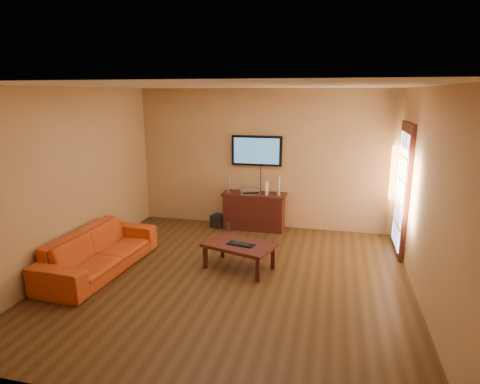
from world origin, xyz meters
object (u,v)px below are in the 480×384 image
(coffee_table, at_px, (239,247))
(keyboard, at_px, (241,244))
(av_receiver, at_px, (249,191))
(media_console, at_px, (254,211))
(game_console, at_px, (267,188))
(bottle, at_px, (229,227))
(subwoofer, at_px, (218,221))
(speaker_right, at_px, (278,187))
(television, at_px, (257,151))
(sofa, at_px, (99,245))
(speaker_left, at_px, (228,184))

(coffee_table, relative_size, keyboard, 2.71)
(av_receiver, height_order, keyboard, av_receiver)
(media_console, distance_m, game_console, 0.54)
(bottle, bearing_deg, subwoofer, 138.73)
(speaker_right, height_order, subwoofer, speaker_right)
(media_console, distance_m, coffee_table, 1.88)
(television, xyz_separation_m, game_console, (0.25, -0.21, -0.68))
(speaker_right, height_order, av_receiver, speaker_right)
(sofa, bearing_deg, subwoofer, -23.11)
(coffee_table, xyz_separation_m, game_console, (0.10, 1.85, 0.49))
(speaker_left, height_order, speaker_right, speaker_right)
(television, bearing_deg, coffee_table, -85.85)
(av_receiver, bearing_deg, speaker_left, 156.71)
(television, height_order, speaker_left, television)
(speaker_left, distance_m, speaker_right, 0.99)
(coffee_table, bearing_deg, television, 94.15)
(television, xyz_separation_m, bottle, (-0.44, -0.50, -1.43))
(speaker_left, distance_m, av_receiver, 0.44)
(coffee_table, distance_m, speaker_left, 2.04)
(speaker_right, bearing_deg, game_console, -177.30)
(speaker_left, bearing_deg, subwoofer, -168.09)
(bottle, bearing_deg, media_console, 34.81)
(game_console, distance_m, keyboard, 1.94)
(game_console, height_order, subwoofer, game_console)
(television, relative_size, speaker_left, 2.85)
(speaker_left, relative_size, game_console, 1.41)
(coffee_table, bearing_deg, keyboard, -48.07)
(speaker_left, bearing_deg, television, 22.74)
(media_console, xyz_separation_m, subwoofer, (-0.71, -0.06, -0.24))
(television, bearing_deg, media_console, -90.00)
(av_receiver, bearing_deg, media_console, -1.14)
(television, xyz_separation_m, av_receiver, (-0.09, -0.23, -0.76))
(media_console, distance_m, av_receiver, 0.41)
(coffee_table, bearing_deg, sofa, -164.93)
(av_receiver, bearing_deg, subwoofer, 160.96)
(game_console, bearing_deg, keyboard, -97.55)
(media_console, xyz_separation_m, sofa, (-1.87, -2.42, 0.04))
(game_console, relative_size, keyboard, 0.58)
(subwoofer, bearing_deg, coffee_table, -46.92)
(game_console, bearing_deg, subwoofer, 177.04)
(speaker_left, bearing_deg, speaker_right, 0.80)
(media_console, distance_m, bottle, 0.60)
(av_receiver, xyz_separation_m, bottle, (-0.35, -0.27, -0.67))
(media_console, height_order, bottle, media_console)
(coffee_table, relative_size, bottle, 5.90)
(coffee_table, distance_m, av_receiver, 1.90)
(subwoofer, bearing_deg, av_receiver, 20.34)
(media_console, relative_size, keyboard, 2.87)
(bottle, bearing_deg, coffee_table, -69.42)
(coffee_table, height_order, bottle, coffee_table)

